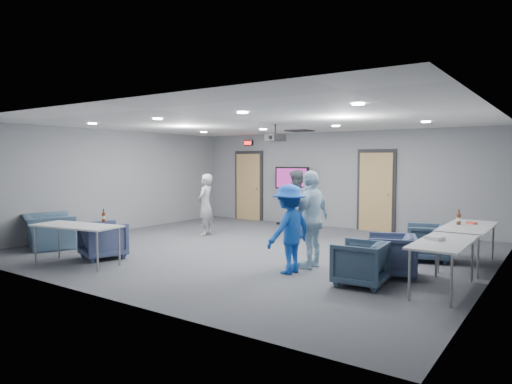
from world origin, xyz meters
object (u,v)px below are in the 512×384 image
Objects in this scene: bottle_front at (104,217)px; projector at (275,138)px; tv_stand at (292,192)px; chair_front_a at (103,240)px; person_c at (311,219)px; chair_right_b at (391,255)px; chair_front_b at (48,231)px; table_right_a at (468,228)px; table_right_b at (444,245)px; person_b at (296,204)px; person_d at (289,229)px; bottle_right at (459,219)px; table_front_left at (76,228)px; chair_right_a at (427,242)px; person_a at (205,205)px; chair_right_c at (360,263)px.

bottle_front is 0.53× the size of projector.
chair_front_a is at bearing -96.14° from tv_stand.
person_c is 1.48m from chair_right_b.
chair_right_b is 0.69× the size of chair_front_b.
tv_stand is (-4.40, 4.32, 0.62)m from chair_right_b.
table_right_a reaches higher than chair_right_b.
table_right_b is at bearing 14.70° from bottle_front.
person_b is 2.30m from tv_stand.
tv_stand is at bearing -140.98° from person_d.
bottle_right is at bearing -28.30° from tv_stand.
projector reaches higher than table_right_b.
person_d is at bearing -145.04° from chair_front_a.
person_b is at bearing -141.74° from person_c.
table_right_b is 6.51× the size of bottle_front.
table_right_b is (4.04, -2.76, -0.15)m from person_b.
bottle_right is 4.09m from projector.
chair_front_b is at bearing 113.22° from table_right_a.
projector is (-3.76, -0.32, 1.57)m from bottle_right.
table_front_left is 6.87× the size of bottle_front.
projector is at bearing -100.50° from chair_right_a.
bottle_right is (5.94, 0.17, 0.06)m from person_a.
chair_front_b reaches higher than chair_front_a.
table_front_left is (-4.99, -2.43, 0.33)m from chair_right_b.
person_d is 1.73m from chair_right_b.
chair_right_b is at bearing 35.15° from person_b.
person_a is 3.31m from bottle_front.
table_front_left is at bearing -38.71° from person_b.
table_right_a is 0.23m from bottle_right.
chair_front_b is at bearing 100.50° from table_right_b.
chair_front_b is (-7.09, -3.38, 0.02)m from chair_right_a.
person_a is 5.94m from bottle_right.
tv_stand is at bearing -137.20° from chair_right_a.
chair_front_b is 4.36× the size of bottle_front.
person_d is (1.66, -3.14, -0.09)m from person_b.
chair_right_a is 0.68× the size of chair_front_b.
person_c is 0.59m from person_d.
projector is at bearing 67.52° from table_right_b.
bottle_front is at bearing 104.70° from table_right_b.
chair_front_a is 2.80× the size of bottle_right.
chair_right_c is 2.60m from table_right_a.
person_c is at bearing -137.82° from chair_front_a.
bottle_front is (-1.74, -4.28, -0.01)m from person_b.
person_c reaches higher than bottle_right.
person_a is 3.21× the size of projector.
chair_right_a is 6.53m from table_front_left.
person_d reaches higher than table_right_b.
table_right_a and table_right_b have the same top height.
chair_right_b is 5.28m from bottle_front.
table_front_left is at bearing 123.88° from table_right_a.
chair_right_b is 5.37m from chair_front_a.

